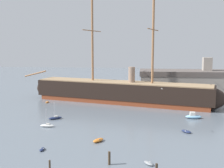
% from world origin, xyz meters
% --- Properties ---
extents(tall_ship, '(70.73, 24.39, 34.65)m').
position_xyz_m(tall_ship, '(-0.82, 56.89, 3.72)').
color(tall_ship, brown).
rests_on(tall_ship, ground).
extents(dinghy_foreground_left, '(0.81, 1.82, 0.43)m').
position_xyz_m(dinghy_foreground_left, '(-12.00, 11.96, 0.22)').
color(dinghy_foreground_left, '#1E284C').
rests_on(dinghy_foreground_left, ground).
extents(dinghy_foreground_right, '(1.96, 2.13, 0.48)m').
position_xyz_m(dinghy_foreground_right, '(7.49, 7.81, 0.24)').
color(dinghy_foreground_right, gray).
rests_on(dinghy_foreground_right, ground).
extents(dinghy_near_centre, '(2.54, 2.95, 0.65)m').
position_xyz_m(dinghy_near_centre, '(-2.40, 17.70, 0.33)').
color(dinghy_near_centre, orange).
rests_on(dinghy_near_centre, ground).
extents(sailboat_mid_left, '(3.40, 1.04, 4.42)m').
position_xyz_m(sailboat_mid_left, '(-16.09, 26.59, 0.37)').
color(sailboat_mid_left, silver).
rests_on(sailboat_mid_left, ground).
extents(dinghy_mid_right, '(2.50, 2.47, 0.58)m').
position_xyz_m(dinghy_mid_right, '(16.15, 25.71, 0.29)').
color(dinghy_mid_right, '#1E284C').
rests_on(dinghy_mid_right, ground).
extents(sailboat_alongside_bow, '(3.57, 2.83, 4.64)m').
position_xyz_m(sailboat_alongside_bow, '(-16.35, 33.62, 0.39)').
color(sailboat_alongside_bow, '#1E284C').
rests_on(sailboat_alongside_bow, ground).
extents(motorboat_alongside_stern, '(4.23, 1.85, 1.76)m').
position_xyz_m(motorboat_alongside_stern, '(19.80, 38.34, 0.62)').
color(motorboat_alongside_stern, '#7FB2D6').
rests_on(motorboat_alongside_stern, ground).
extents(dinghy_far_left, '(1.04, 2.00, 0.45)m').
position_xyz_m(dinghy_far_left, '(-25.62, 53.95, 0.23)').
color(dinghy_far_left, orange).
rests_on(dinghy_far_left, ground).
extents(sailboat_far_right, '(3.30, 2.28, 4.17)m').
position_xyz_m(sailboat_far_right, '(28.31, 51.86, 0.35)').
color(sailboat_far_right, silver).
rests_on(sailboat_far_right, ground).
extents(motorboat_distant_centre, '(3.25, 1.72, 1.30)m').
position_xyz_m(motorboat_distant_centre, '(2.98, 63.99, 0.46)').
color(motorboat_distant_centre, '#236670').
rests_on(motorboat_distant_centre, ground).
extents(mooring_piling_nearest, '(0.30, 0.30, 1.88)m').
position_xyz_m(mooring_piling_nearest, '(-7.67, 3.48, 0.94)').
color(mooring_piling_nearest, '#423323').
rests_on(mooring_piling_nearest, ground).
extents(mooring_piling_right_pair, '(0.41, 0.41, 2.22)m').
position_xyz_m(mooring_piling_right_pair, '(1.13, 7.08, 1.11)').
color(mooring_piling_right_pair, '#423323').
rests_on(mooring_piling_right_pair, ground).
extents(dockside_warehouse_right, '(49.94, 15.81, 14.67)m').
position_xyz_m(dockside_warehouse_right, '(28.30, 73.07, 4.84)').
color(dockside_warehouse_right, '#565659').
rests_on(dockside_warehouse_right, ground).
extents(seagull_in_flight, '(0.42, 1.20, 0.13)m').
position_xyz_m(seagull_in_flight, '(10.50, 24.40, 10.00)').
color(seagull_in_flight, silver).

